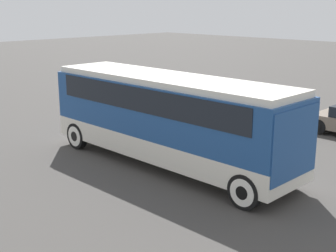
{
  "coord_description": "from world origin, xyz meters",
  "views": [
    {
      "loc": [
        11.4,
        -11.43,
        5.66
      ],
      "look_at": [
        0.0,
        0.0,
        1.47
      ],
      "focal_mm": 50.0,
      "sensor_mm": 36.0,
      "label": 1
    }
  ],
  "objects": [
    {
      "name": "tour_bus",
      "position": [
        0.1,
        0.0,
        1.96
      ],
      "size": [
        10.14,
        2.61,
        3.26
      ],
      "color": "silver",
      "rests_on": "ground_plane"
    },
    {
      "name": "ground_plane",
      "position": [
        0.0,
        0.0,
        0.0
      ],
      "size": [
        120.0,
        120.0,
        0.0
      ],
      "primitive_type": "plane",
      "color": "#423F3D"
    },
    {
      "name": "parked_car_mid",
      "position": [
        -4.76,
        7.84,
        0.73
      ],
      "size": [
        4.04,
        1.78,
        1.49
      ],
      "color": "silver",
      "rests_on": "ground_plane"
    }
  ]
}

